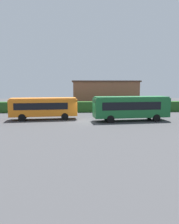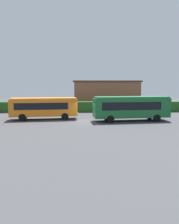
# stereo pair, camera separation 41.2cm
# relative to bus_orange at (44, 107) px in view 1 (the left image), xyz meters

# --- Properties ---
(ground_plane) EXTENTS (102.44, 102.44, 0.00)m
(ground_plane) POSITION_rel_bus_orange_xyz_m (5.77, -1.86, -1.77)
(ground_plane) COLOR #424244
(bus_orange) EXTENTS (9.52, 3.34, 3.06)m
(bus_orange) POSITION_rel_bus_orange_xyz_m (0.00, 0.00, 0.00)
(bus_orange) COLOR orange
(bus_orange) RESTS_ON ground_plane
(bus_green) EXTENTS (10.45, 3.62, 3.32)m
(bus_green) POSITION_rel_bus_orange_xyz_m (11.98, -1.75, 0.13)
(bus_green) COLOR #19602D
(bus_green) RESTS_ON ground_plane
(hedge_row) EXTENTS (63.22, 1.73, 1.86)m
(hedge_row) POSITION_rel_bus_orange_xyz_m (5.77, 8.49, -0.84)
(hedge_row) COLOR #275620
(hedge_row) RESTS_ON ground_plane
(depot_building) EXTENTS (13.72, 6.50, 5.75)m
(depot_building) POSITION_rel_bus_orange_xyz_m (10.43, 14.92, 1.11)
(depot_building) COLOR brown
(depot_building) RESTS_ON ground_plane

